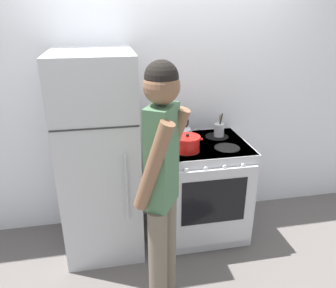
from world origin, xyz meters
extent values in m
plane|color=#5B5654|center=(0.00, 0.00, 0.00)|extent=(14.00, 14.00, 0.00)
cube|color=silver|center=(0.00, 0.03, 1.27)|extent=(10.00, 0.06, 2.55)
cube|color=#B7BABF|center=(-0.60, -0.36, 0.86)|extent=(0.63, 0.71, 1.72)
cube|color=#2D2D2D|center=(-0.60, -0.72, 1.24)|extent=(0.62, 0.01, 0.01)
cylinder|color=#B2B5BA|center=(-0.41, -0.73, 0.76)|extent=(0.02, 0.02, 0.55)
cube|color=silver|center=(0.30, -0.34, 0.45)|extent=(0.79, 0.68, 0.91)
cube|color=black|center=(0.30, -0.34, 0.90)|extent=(0.77, 0.67, 0.02)
cube|color=black|center=(0.30, -0.65, 0.44)|extent=(0.69, 0.05, 0.69)
cylinder|color=black|center=(0.12, -0.48, 0.91)|extent=(0.22, 0.22, 0.01)
cylinder|color=black|center=(0.48, -0.48, 0.91)|extent=(0.22, 0.22, 0.01)
cylinder|color=black|center=(0.12, -0.20, 0.91)|extent=(0.22, 0.22, 0.01)
cylinder|color=black|center=(0.48, -0.20, 0.91)|extent=(0.22, 0.22, 0.01)
cylinder|color=silver|center=(0.06, -0.69, 0.84)|extent=(0.04, 0.02, 0.04)
cylinder|color=silver|center=(0.22, -0.69, 0.84)|extent=(0.04, 0.02, 0.04)
cylinder|color=silver|center=(0.38, -0.69, 0.84)|extent=(0.04, 0.02, 0.04)
cylinder|color=silver|center=(0.54, -0.69, 0.84)|extent=(0.04, 0.02, 0.04)
cube|color=silver|center=(0.30, -0.70, 0.46)|extent=(0.73, 0.03, 0.73)
cube|color=black|center=(0.30, -0.72, 0.54)|extent=(0.55, 0.01, 0.41)
cylinder|color=red|center=(0.12, -0.48, 0.96)|extent=(0.20, 0.20, 0.11)
cylinder|color=red|center=(0.12, -0.48, 1.03)|extent=(0.22, 0.22, 0.02)
sphere|color=black|center=(0.12, -0.48, 1.05)|extent=(0.03, 0.03, 0.03)
cylinder|color=red|center=(0.01, -0.48, 1.00)|extent=(0.03, 0.02, 0.02)
cylinder|color=red|center=(0.24, -0.48, 1.00)|extent=(0.03, 0.02, 0.02)
cylinder|color=silver|center=(0.14, -0.20, 0.96)|extent=(0.17, 0.17, 0.10)
cone|color=silver|center=(0.14, -0.20, 1.02)|extent=(0.17, 0.17, 0.03)
sphere|color=black|center=(0.14, -0.20, 1.04)|extent=(0.02, 0.02, 0.02)
cone|color=silver|center=(0.22, -0.20, 0.97)|extent=(0.10, 0.03, 0.08)
torus|color=black|center=(0.14, -0.20, 1.07)|extent=(0.14, 0.01, 0.14)
cylinder|color=#B7BABF|center=(0.50, -0.20, 0.97)|extent=(0.09, 0.09, 0.12)
cylinder|color=#9E7547|center=(0.50, -0.20, 1.03)|extent=(0.02, 0.04, 0.19)
cylinder|color=#232326|center=(0.50, -0.21, 1.03)|extent=(0.03, 0.03, 0.20)
cylinder|color=#B2B5BA|center=(0.50, -0.20, 1.01)|extent=(0.02, 0.02, 0.16)
cylinder|color=#6B6051|center=(-0.25, -1.23, 0.43)|extent=(0.13, 0.13, 0.86)
cylinder|color=#6B6051|center=(-0.16, -1.09, 0.43)|extent=(0.13, 0.13, 0.86)
cube|color=#47704C|center=(-0.21, -1.16, 1.19)|extent=(0.24, 0.28, 0.65)
cylinder|color=brown|center=(-0.28, -1.27, 1.19)|extent=(0.27, 0.21, 0.57)
cylinder|color=brown|center=(-0.14, -1.05, 1.19)|extent=(0.27, 0.21, 0.57)
sphere|color=brown|center=(-0.21, -1.16, 1.62)|extent=(0.21, 0.21, 0.21)
sphere|color=black|center=(-0.21, -1.16, 1.67)|extent=(0.19, 0.19, 0.19)
camera|label=1|loc=(-0.51, -2.91, 2.01)|focal=35.00mm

